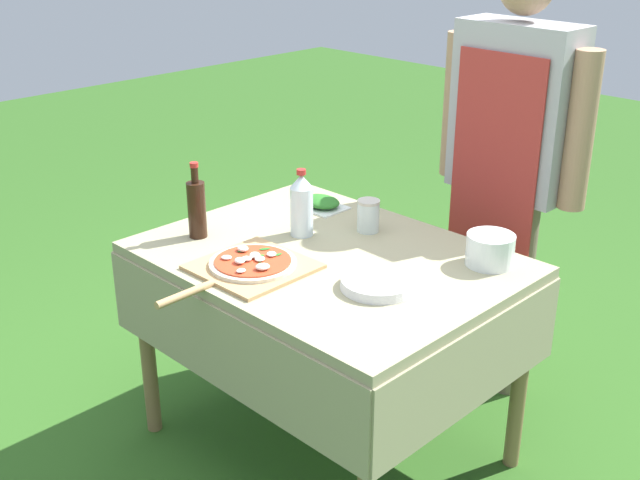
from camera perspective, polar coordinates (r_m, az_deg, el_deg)
The scene contains 10 objects.
ground_plane at distance 3.01m, azimuth 0.51°, elevation -14.35°, with size 12.00×12.00×0.00m, color #2D5B1E.
prep_table at distance 2.66m, azimuth 0.55°, elevation -3.04°, with size 1.19×0.90×0.76m.
person_cook at distance 3.03m, azimuth 13.39°, elevation 6.05°, with size 0.62×0.21×1.65m.
pizza_on_peel at distance 2.51m, azimuth -4.99°, elevation -1.82°, with size 0.33×0.53×0.05m.
oil_bottle at distance 2.75m, azimuth -8.76°, elevation 2.28°, with size 0.06×0.06×0.27m.
water_bottle at distance 2.73m, azimuth -1.32°, elevation 2.54°, with size 0.08×0.08×0.24m.
herb_container at distance 3.00m, azimuth 0.07°, elevation 2.69°, with size 0.19×0.14×0.04m.
mixing_tub at distance 2.58m, azimuth 12.00°, elevation -0.68°, with size 0.15×0.15×0.10m, color silver.
plate_stack at distance 2.39m, azimuth 4.17°, elevation -3.09°, with size 0.23×0.23×0.03m.
sauce_jar at distance 2.78m, azimuth 3.45°, elevation 1.61°, with size 0.08×0.08×0.11m.
Camera 1 is at (1.67, -1.71, 1.83)m, focal length 45.00 mm.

